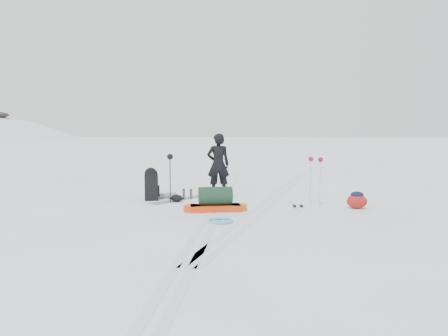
{
  "coord_description": "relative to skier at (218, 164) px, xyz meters",
  "views": [
    {
      "loc": [
        1.81,
        -10.72,
        1.94
      ],
      "look_at": [
        0.11,
        0.38,
        0.95
      ],
      "focal_mm": 35.0,
      "sensor_mm": 36.0,
      "label": 1
    }
  ],
  "objects": [
    {
      "name": "small_daypack",
      "position": [
        3.75,
        -1.66,
        -0.71
      ],
      "size": [
        0.55,
        0.45,
        0.42
      ],
      "rotation": [
        0.0,
        0.0,
        -0.16
      ],
      "color": "maroon",
      "rests_on": "ground"
    },
    {
      "name": "skier",
      "position": [
        0.0,
        0.0,
        0.0
      ],
      "size": [
        0.76,
        0.61,
        1.83
      ],
      "primitive_type": "imported",
      "rotation": [
        0.0,
        0.0,
        3.42
      ],
      "color": "black",
      "rests_on": "ground"
    },
    {
      "name": "expedition_rucksack",
      "position": [
        -1.61,
        -1.19,
        -0.5
      ],
      "size": [
        0.78,
        0.87,
        0.9
      ],
      "rotation": [
        0.0,
        0.0,
        0.4
      ],
      "color": "black",
      "rests_on": "ground"
    },
    {
      "name": "pulk_sled",
      "position": [
        0.35,
        -2.53,
        -0.69
      ],
      "size": [
        1.59,
        0.84,
        0.58
      ],
      "rotation": [
        0.0,
        0.0,
        0.28
      ],
      "color": "red",
      "rests_on": "ground"
    },
    {
      "name": "ski_poles_silver",
      "position": [
        2.74,
        -1.48,
        0.14
      ],
      "size": [
        0.36,
        0.28,
        1.26
      ],
      "rotation": [
        0.0,
        0.0,
        -0.41
      ],
      "color": "silver",
      "rests_on": "ground"
    },
    {
      "name": "ski_poles_black",
      "position": [
        -1.05,
        -1.5,
        0.15
      ],
      "size": [
        0.16,
        0.18,
        1.31
      ],
      "rotation": [
        0.0,
        0.0,
        -0.27
      ],
      "color": "black",
      "rests_on": "ground"
    },
    {
      "name": "ground",
      "position": [
        0.31,
        -1.95,
        -0.92
      ],
      "size": [
        200.0,
        200.0,
        0.0
      ],
      "primitive_type": "plane",
      "color": "white",
      "rests_on": "ground"
    },
    {
      "name": "thermos_pair",
      "position": [
        -0.72,
        -0.93,
        -0.77
      ],
      "size": [
        0.25,
        0.23,
        0.3
      ],
      "rotation": [
        0.0,
        0.0,
        -0.04
      ],
      "color": "slate",
      "rests_on": "ground"
    },
    {
      "name": "touring_skis_grey",
      "position": [
        -0.95,
        -1.07,
        -0.9
      ],
      "size": [
        1.2,
        1.83,
        0.07
      ],
      "rotation": [
        0.0,
        0.0,
        1.06
      ],
      "color": "gray",
      "rests_on": "ground"
    },
    {
      "name": "rope_coil",
      "position": [
        0.69,
        -3.73,
        -0.88
      ],
      "size": [
        0.65,
        0.65,
        0.06
      ],
      "rotation": [
        0.0,
        0.0,
        -0.25
      ],
      "color": "#58B1D7",
      "rests_on": "ground"
    },
    {
      "name": "touring_skis_white",
      "position": [
        2.31,
        -1.74,
        -0.9
      ],
      "size": [
        0.53,
        1.74,
        0.06
      ],
      "rotation": [
        0.0,
        0.0,
        -1.41
      ],
      "color": "silver",
      "rests_on": "ground"
    },
    {
      "name": "stuff_sack",
      "position": [
        -0.91,
        -1.37,
        -0.82
      ],
      "size": [
        0.38,
        0.33,
        0.2
      ],
      "rotation": [
        0.0,
        0.0,
        0.33
      ],
      "color": "black",
      "rests_on": "ground"
    },
    {
      "name": "ski_tracks",
      "position": [
        0.92,
        -1.08,
        -0.91
      ],
      "size": [
        3.38,
        17.97,
        0.01
      ],
      "color": "silver",
      "rests_on": "ground"
    }
  ]
}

